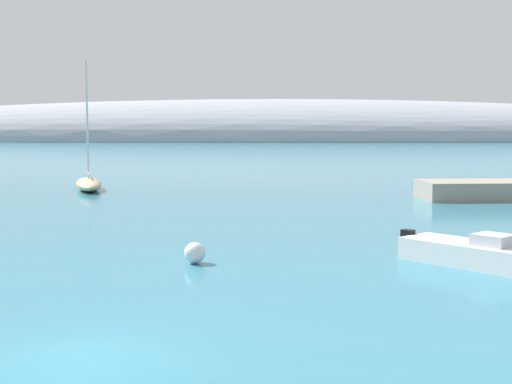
% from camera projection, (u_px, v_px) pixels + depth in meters
% --- Properties ---
extents(water, '(600.00, 600.00, 0.00)m').
position_uv_depth(water, '(82.00, 359.00, 15.00)').
color(water, teal).
rests_on(water, ground).
extents(distant_ridge, '(321.93, 55.09, 25.80)m').
position_uv_depth(distant_ridge, '(269.00, 141.00, 220.31)').
color(distant_ridge, '#999EA8').
rests_on(distant_ridge, ground).
extents(sailboat_sand_near_shore, '(4.04, 7.84, 9.80)m').
position_uv_depth(sailboat_sand_near_shore, '(89.00, 183.00, 53.83)').
color(sailboat_sand_near_shore, '#C6B284').
rests_on(sailboat_sand_near_shore, water).
extents(motorboat_white_foreground, '(4.89, 5.00, 1.21)m').
position_uv_depth(motorboat_white_foreground, '(473.00, 253.00, 24.94)').
color(motorboat_white_foreground, white).
rests_on(motorboat_white_foreground, water).
extents(mooring_buoy_white, '(0.77, 0.77, 0.77)m').
position_uv_depth(mooring_buoy_white, '(195.00, 253.00, 25.29)').
color(mooring_buoy_white, silver).
rests_on(mooring_buoy_white, water).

